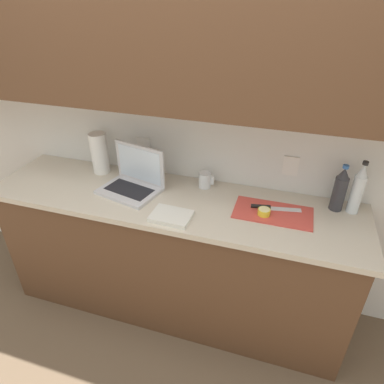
{
  "coord_description": "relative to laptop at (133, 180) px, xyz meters",
  "views": [
    {
      "loc": [
        0.64,
        -1.61,
        2.02
      ],
      "look_at": [
        0.14,
        -0.01,
        0.99
      ],
      "focal_mm": 32.0,
      "sensor_mm": 36.0,
      "label": 1
    }
  ],
  "objects": [
    {
      "name": "ground_plane",
      "position": [
        0.26,
        -0.04,
        -0.97
      ],
      "size": [
        12.0,
        12.0,
        0.0
      ],
      "primitive_type": "plane",
      "color": "brown",
      "rests_on": "ground"
    },
    {
      "name": "wall_back",
      "position": [
        0.26,
        0.18,
        0.59
      ],
      "size": [
        5.2,
        0.38,
        2.6
      ],
      "color": "white",
      "rests_on": "ground_plane"
    },
    {
      "name": "counter_unit",
      "position": [
        0.24,
        -0.04,
        -0.51
      ],
      "size": [
        2.28,
        0.59,
        0.91
      ],
      "color": "brown",
      "rests_on": "ground_plane"
    },
    {
      "name": "laptop",
      "position": [
        0.0,
        0.0,
        0.0
      ],
      "size": [
        0.41,
        0.33,
        0.27
      ],
      "rotation": [
        0.0,
        0.0,
        -0.23
      ],
      "color": "silver",
      "rests_on": "counter_unit"
    },
    {
      "name": "cutting_board",
      "position": [
        0.86,
        -0.01,
        -0.06
      ],
      "size": [
        0.44,
        0.23,
        0.01
      ],
      "primitive_type": "cube",
      "color": "#D1473D",
      "rests_on": "counter_unit"
    },
    {
      "name": "knife",
      "position": [
        0.83,
        0.02,
        -0.05
      ],
      "size": [
        0.28,
        0.08,
        0.02
      ],
      "rotation": [
        0.0,
        0.0,
        0.19
      ],
      "color": "silver",
      "rests_on": "cutting_board"
    },
    {
      "name": "lemon_half_cut",
      "position": [
        0.81,
        -0.05,
        -0.04
      ],
      "size": [
        0.07,
        0.07,
        0.04
      ],
      "color": "yellow",
      "rests_on": "cutting_board"
    },
    {
      "name": "bottle_green_soda",
      "position": [
        1.2,
        0.14,
        0.07
      ],
      "size": [
        0.07,
        0.07,
        0.28
      ],
      "color": "#333338",
      "rests_on": "counter_unit"
    },
    {
      "name": "bottle_oil_tall",
      "position": [
        1.28,
        0.14,
        0.08
      ],
      "size": [
        0.07,
        0.07,
        0.32
      ],
      "color": "silver",
      "rests_on": "counter_unit"
    },
    {
      "name": "measuring_cup",
      "position": [
        0.42,
        0.16,
        -0.01
      ],
      "size": [
        0.1,
        0.08,
        0.1
      ],
      "color": "silver",
      "rests_on": "counter_unit"
    },
    {
      "name": "paper_towel_roll",
      "position": [
        -0.31,
        0.14,
        0.08
      ],
      "size": [
        0.11,
        0.11,
        0.28
      ],
      "color": "white",
      "rests_on": "counter_unit"
    },
    {
      "name": "dish_towel",
      "position": [
        0.33,
        -0.22,
        -0.05
      ],
      "size": [
        0.23,
        0.17,
        0.02
      ],
      "primitive_type": "cube",
      "rotation": [
        0.0,
        0.0,
        -0.04
      ],
      "color": "silver",
      "rests_on": "counter_unit"
    }
  ]
}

